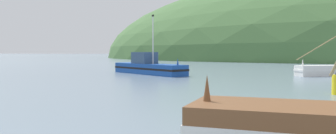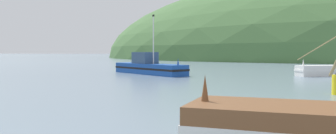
% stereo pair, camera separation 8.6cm
% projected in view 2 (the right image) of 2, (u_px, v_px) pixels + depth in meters
% --- Properties ---
extents(fishing_boat_blue, '(9.59, 8.85, 6.37)m').
position_uv_depth(fishing_boat_blue, '(148.00, 67.00, 38.08)').
color(fishing_boat_blue, '#19479E').
rests_on(fishing_boat_blue, ground).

